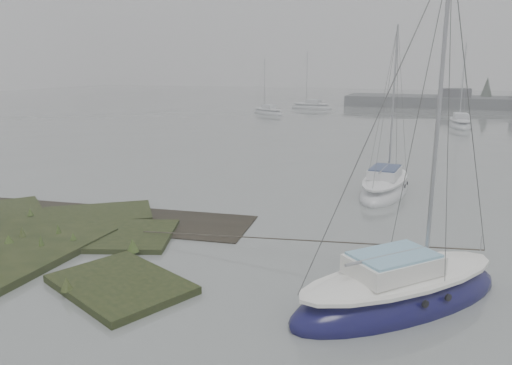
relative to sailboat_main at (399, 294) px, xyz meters
name	(u,v)px	position (x,y,z in m)	size (l,w,h in m)	color
ground	(333,134)	(-7.29, 29.01, -0.27)	(160.00, 160.00, 0.00)	slate
sailboat_main	(399,294)	(0.00, 0.00, 0.00)	(5.62, 5.79, 8.57)	#0F0E3B
sailboat_white	(385,188)	(-1.37, 10.76, -0.02)	(2.36, 5.71, 7.84)	silver
sailboat_far_a	(268,112)	(-17.63, 43.28, -0.06)	(4.90, 3.88, 6.77)	#A5AAAE
sailboat_far_b	(460,124)	(2.71, 37.89, -0.02)	(2.28, 5.84, 8.07)	#AEB4B8
sailboat_far_c	(311,107)	(-14.56, 51.81, -0.03)	(5.60, 2.38, 7.67)	#ADB3B7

